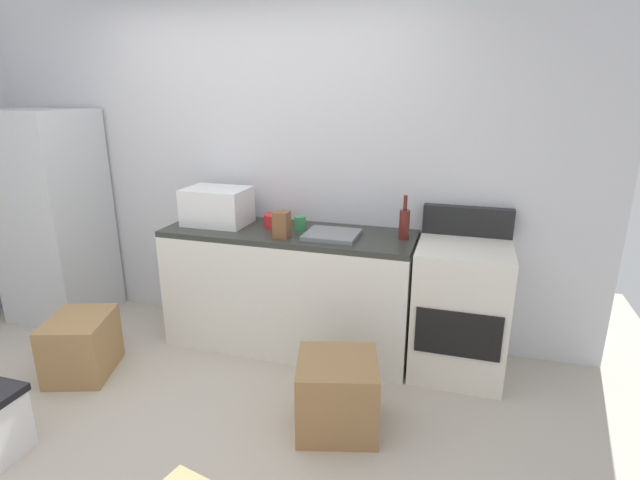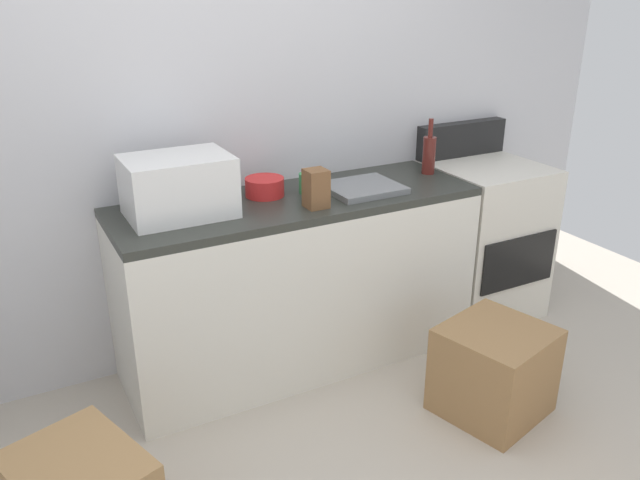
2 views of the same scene
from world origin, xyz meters
TOP-DOWN VIEW (x-y plane):
  - wall_back at (0.00, 1.55)m, footprint 5.00×0.10m
  - kitchen_counter at (0.30, 1.20)m, footprint 1.80×0.60m
  - stove_oven at (1.52, 1.21)m, footprint 0.60×0.61m
  - microwave at (-0.27, 1.23)m, footprint 0.46×0.34m
  - sink_basin at (0.64, 1.15)m, footprint 0.36×0.32m
  - wine_bottle at (1.12, 1.24)m, footprint 0.07×0.07m
  - coffee_mug at (0.38, 1.24)m, footprint 0.08×0.08m
  - knife_block at (0.32, 1.03)m, footprint 0.10×0.10m
  - mixing_bowl at (0.17, 1.30)m, footprint 0.19×0.19m
  - cardboard_box_small at (0.89, 0.37)m, footprint 0.55×0.54m

SIDE VIEW (x-z plane):
  - cardboard_box_small at x=0.89m, z-range 0.00..0.42m
  - kitchen_counter at x=0.30m, z-range 0.00..0.90m
  - stove_oven at x=1.52m, z-range -0.08..1.02m
  - sink_basin at x=0.64m, z-range 0.90..0.93m
  - mixing_bowl at x=0.17m, z-range 0.90..0.99m
  - coffee_mug at x=0.38m, z-range 0.90..1.00m
  - knife_block at x=0.32m, z-range 0.90..1.08m
  - wine_bottle at x=1.12m, z-range 0.86..1.16m
  - microwave at x=-0.27m, z-range 0.90..1.17m
  - wall_back at x=0.00m, z-range 0.00..2.60m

